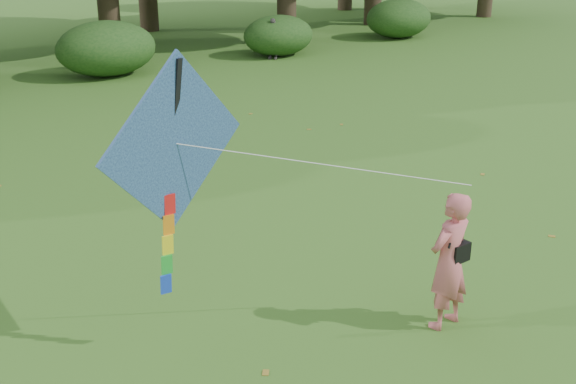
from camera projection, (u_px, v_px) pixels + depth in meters
ground at (445, 313)px, 10.12m from camera, size 100.00×100.00×0.00m
man_kite_flyer at (449, 261)px, 9.50m from camera, size 0.74×0.53×1.92m
bystander_right at (273, 39)px, 27.74m from camera, size 0.88×0.94×1.55m
crossbody_bag at (458, 251)px, 9.49m from camera, size 0.43×0.20×0.74m
flying_kite at (175, 147)px, 8.43m from camera, size 4.38×2.06×3.03m
fallen_leaves at (279, 174)px, 15.52m from camera, size 10.27×15.18×0.01m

